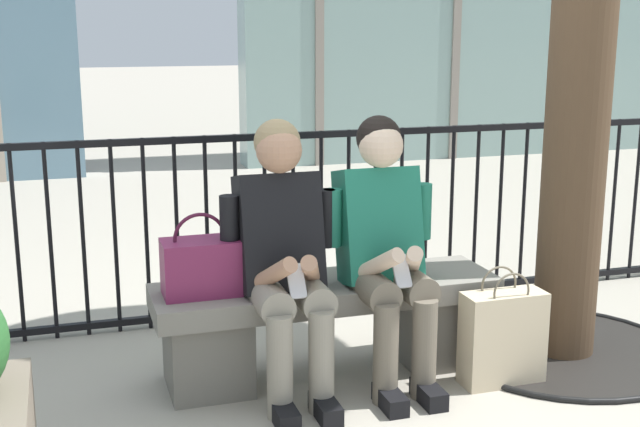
{
  "coord_description": "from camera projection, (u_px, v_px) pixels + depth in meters",
  "views": [
    {
      "loc": [
        -1.13,
        -3.48,
        1.61
      ],
      "look_at": [
        0.0,
        0.1,
        0.75
      ],
      "focal_mm": 46.6,
      "sensor_mm": 36.0,
      "label": 1
    }
  ],
  "objects": [
    {
      "name": "ground_plane",
      "position": [
        326.0,
        372.0,
        3.93
      ],
      "size": [
        60.0,
        60.0,
        0.0
      ],
      "primitive_type": "plane",
      "color": "#A8A091"
    },
    {
      "name": "stone_bench",
      "position": [
        326.0,
        318.0,
        3.87
      ],
      "size": [
        1.6,
        0.44,
        0.45
      ],
      "color": "gray",
      "rests_on": "ground"
    },
    {
      "name": "seated_person_with_phone",
      "position": [
        284.0,
        251.0,
        3.59
      ],
      "size": [
        0.52,
        0.66,
        1.21
      ],
      "color": "gray",
      "rests_on": "ground"
    },
    {
      "name": "seated_person_companion",
      "position": [
        385.0,
        242.0,
        3.73
      ],
      "size": [
        0.52,
        0.66,
        1.21
      ],
      "color": "#6B6051",
      "rests_on": "ground"
    },
    {
      "name": "handbag_on_bench",
      "position": [
        201.0,
        266.0,
        3.62
      ],
      "size": [
        0.33,
        0.2,
        0.37
      ],
      "color": "#7A234C",
      "rests_on": "stone_bench"
    },
    {
      "name": "shopping_bag",
      "position": [
        503.0,
        337.0,
        3.77
      ],
      "size": [
        0.38,
        0.16,
        0.54
      ],
      "color": "beige",
      "rests_on": "ground"
    },
    {
      "name": "plaza_railing",
      "position": [
        279.0,
        224.0,
        4.6
      ],
      "size": [
        8.91,
        0.04,
        1.04
      ],
      "color": "black",
      "rests_on": "ground"
    }
  ]
}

